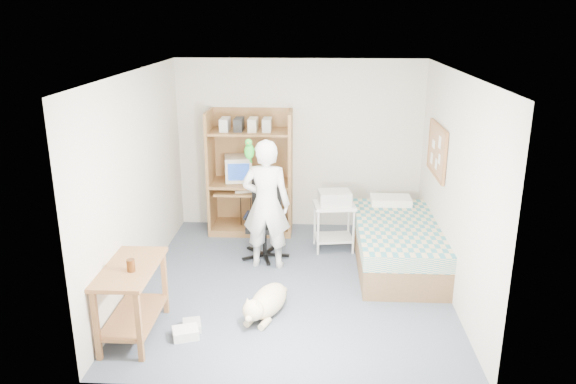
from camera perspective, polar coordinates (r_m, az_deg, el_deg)
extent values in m
plane|color=#444F5C|center=(6.84, 0.56, -9.27)|extent=(4.00, 4.00, 0.00)
cube|color=beige|center=(8.31, 1.18, 4.80)|extent=(3.60, 0.02, 2.50)
cube|color=beige|center=(6.55, 16.52, 0.53)|extent=(0.02, 4.00, 2.50)
cube|color=beige|center=(6.69, -15.00, 1.01)|extent=(0.02, 4.00, 2.50)
cube|color=white|center=(6.13, 0.63, 12.06)|extent=(3.60, 4.00, 0.02)
cube|color=brown|center=(8.24, -7.84, 2.03)|extent=(0.04, 0.60, 1.80)
cube|color=brown|center=(8.11, 0.25, 1.93)|extent=(0.04, 0.60, 1.80)
cube|color=brown|center=(8.43, -3.60, 2.52)|extent=(1.20, 0.02, 1.80)
cube|color=brown|center=(8.20, -3.81, 0.91)|extent=(1.12, 0.60, 0.04)
cube|color=brown|center=(8.15, -3.86, 0.07)|extent=(1.00, 0.50, 0.03)
cube|color=brown|center=(8.01, -3.92, 6.12)|extent=(1.12, 0.55, 0.03)
cube|color=brown|center=(8.42, -3.71, -3.59)|extent=(1.12, 0.60, 0.10)
cube|color=brown|center=(7.38, 10.96, -5.98)|extent=(1.00, 2.00, 0.36)
cube|color=teal|center=(7.27, 11.09, -3.96)|extent=(1.02, 2.02, 0.20)
cube|color=white|center=(7.97, 10.39, -0.91)|extent=(0.55, 0.35, 0.12)
cube|color=brown|center=(5.73, -15.77, -7.48)|extent=(0.50, 1.00, 0.04)
cube|color=brown|center=(5.60, -18.89, -12.81)|extent=(0.05, 0.05, 0.70)
cube|color=brown|center=(5.47, -14.89, -13.19)|extent=(0.05, 0.05, 0.70)
cube|color=brown|center=(6.34, -15.95, -8.79)|extent=(0.05, 0.05, 0.70)
cube|color=brown|center=(6.22, -12.42, -9.01)|extent=(0.05, 0.05, 0.70)
cube|color=brown|center=(5.97, -15.34, -12.09)|extent=(0.46, 0.92, 0.03)
cube|color=#9D7046|center=(7.35, 14.91, 4.10)|extent=(0.03, 0.90, 0.60)
cube|color=brown|center=(7.28, 15.08, 6.47)|extent=(0.04, 0.94, 0.04)
cube|color=brown|center=(7.42, 14.70, 1.77)|extent=(0.04, 0.94, 0.04)
cylinder|color=black|center=(7.53, -2.37, -6.34)|extent=(0.56, 0.56, 0.06)
cylinder|color=black|center=(7.46, -2.38, -5.09)|extent=(0.06, 0.06, 0.37)
cube|color=black|center=(7.37, -2.41, -3.48)|extent=(0.46, 0.46, 0.07)
cube|color=black|center=(7.47, -2.17, -0.68)|extent=(0.40, 0.08, 0.52)
cube|color=black|center=(7.36, -4.22, -2.38)|extent=(0.06, 0.28, 0.04)
cube|color=black|center=(7.29, -0.60, -2.54)|extent=(0.06, 0.28, 0.04)
imported|color=white|center=(7.00, -2.23, -1.26)|extent=(0.63, 0.44, 1.66)
ellipsoid|color=#159626|center=(6.86, -3.95, 4.13)|extent=(0.12, 0.12, 0.19)
sphere|color=#159626|center=(6.79, -4.03, 5.06)|extent=(0.08, 0.08, 0.08)
cone|color=orange|center=(6.75, -4.10, 4.98)|extent=(0.04, 0.04, 0.03)
cylinder|color=#159626|center=(6.93, -3.86, 3.32)|extent=(0.04, 0.13, 0.12)
ellipsoid|color=beige|center=(6.16, -1.98, -10.97)|extent=(0.52, 0.72, 0.30)
sphere|color=beige|center=(5.84, -3.55, -11.91)|extent=(0.22, 0.22, 0.22)
cone|color=beige|center=(5.80, -4.15, -11.01)|extent=(0.06, 0.06, 0.08)
cone|color=beige|center=(5.75, -3.15, -11.23)|extent=(0.06, 0.06, 0.08)
ellipsoid|color=beige|center=(5.79, -3.96, -12.63)|extent=(0.11, 0.14, 0.07)
cylinder|color=beige|center=(6.47, -0.64, -10.04)|extent=(0.12, 0.22, 0.11)
cube|color=silver|center=(7.59, 4.73, -1.36)|extent=(0.60, 0.50, 0.04)
cube|color=silver|center=(7.76, 4.64, -4.63)|extent=(0.55, 0.45, 0.03)
cylinder|color=silver|center=(7.53, 2.88, -4.06)|extent=(0.03, 0.03, 0.63)
cylinder|color=silver|center=(7.54, 6.53, -4.11)|extent=(0.03, 0.03, 0.63)
cylinder|color=silver|center=(7.87, 2.90, -3.07)|extent=(0.03, 0.03, 0.63)
cylinder|color=silver|center=(7.89, 6.38, -3.12)|extent=(0.03, 0.03, 0.63)
cube|color=#BABBB5|center=(7.56, 4.75, -0.56)|extent=(0.46, 0.37, 0.18)
cube|color=beige|center=(8.21, -5.09, 2.42)|extent=(0.44, 0.45, 0.36)
cube|color=navy|center=(8.02, -5.04, 2.05)|extent=(0.30, 0.07, 0.25)
cube|color=beige|center=(8.10, -3.80, 0.19)|extent=(0.47, 0.23, 0.03)
cylinder|color=gold|center=(8.10, -1.35, 1.31)|extent=(0.08, 0.08, 0.12)
cylinder|color=#42200A|center=(5.59, -15.67, -7.19)|extent=(0.08, 0.08, 0.12)
cube|color=white|center=(5.88, -10.37, -13.92)|extent=(0.30, 0.27, 0.10)
cube|color=#B6B6B1|center=(6.01, -9.73, -13.23)|extent=(0.23, 0.26, 0.08)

